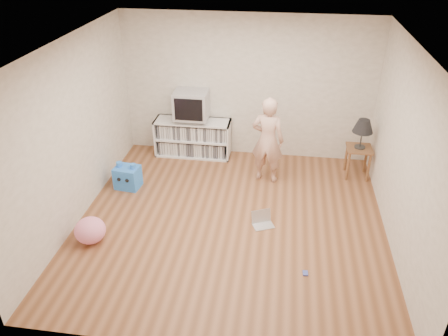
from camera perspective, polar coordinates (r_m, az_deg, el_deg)
ground at (r=6.56m, az=0.87°, el=-7.04°), size 4.50×4.50×0.00m
walls at (r=5.87m, az=0.96°, el=3.15°), size 4.52×4.52×2.60m
ceiling at (r=5.41m, az=1.08°, el=15.55°), size 4.50×4.50×0.01m
media_unit at (r=8.24m, az=-4.06°, el=4.00°), size 1.40×0.45×0.70m
dvd_deck at (r=8.06m, az=-4.18°, el=6.41°), size 0.45×0.35×0.07m
crt_tv at (r=7.95m, az=-4.26°, el=8.29°), size 0.60×0.53×0.50m
side_table at (r=7.82m, az=17.14°, el=1.69°), size 0.42×0.42×0.55m
table_lamp at (r=7.60m, az=17.73°, el=5.18°), size 0.34×0.34×0.52m
person at (r=7.25m, az=5.72°, el=3.62°), size 0.60×0.45×1.49m
laptop at (r=6.51m, az=5.00°, el=-6.89°), size 0.37×0.34×0.20m
playing_cards at (r=5.81m, az=10.57°, el=-13.35°), size 0.07×0.09×0.02m
plush_blue at (r=7.43m, az=-12.49°, el=-1.14°), size 0.43×0.38×0.46m
plush_pink at (r=6.37m, az=-17.09°, el=-7.79°), size 0.53×0.53×0.36m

